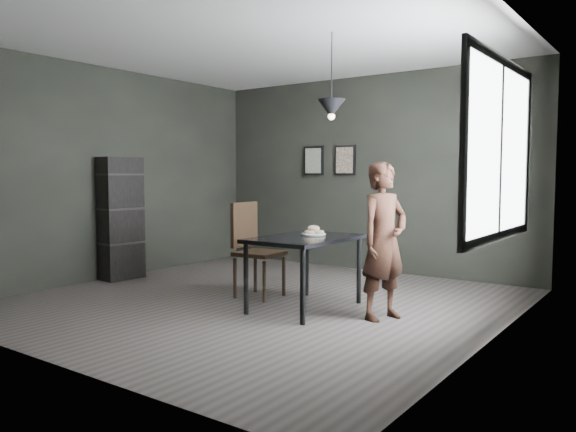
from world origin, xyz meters
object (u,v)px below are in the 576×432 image
Objects in this scene: woman at (384,241)px; wood_chair at (253,243)px; white_plate at (314,235)px; cafe_table at (305,244)px; shelf_unit at (121,218)px; pendant_lamp at (331,108)px.

wood_chair is (-1.67, 0.05, -0.14)m from woman.
white_plate is 0.83m from woman.
white_plate reaches higher than cafe_table.
white_plate is at bearing -4.51° from wood_chair.
pendant_lamp is at bearing 7.32° from shelf_unit.
pendant_lamp is at bearing 109.14° from woman.
pendant_lamp reaches higher than wood_chair.
woman reaches higher than white_plate.
woman is 0.93× the size of shelf_unit.
wood_chair is 1.80m from pendant_lamp.
wood_chair is 1.24× the size of pendant_lamp.
wood_chair is 0.66× the size of shelf_unit.
wood_chair is at bearing 169.33° from cafe_table.
woman is 1.75× the size of pendant_lamp.
white_plate is 2.94m from shelf_unit.
shelf_unit is 3.41m from pendant_lamp.
shelf_unit is 1.87× the size of pendant_lamp.
woman is 1.67m from wood_chair.
cafe_table is at bearing -158.20° from pendant_lamp.
pendant_lamp is (1.07, -0.06, 1.44)m from wood_chair.
wood_chair is (-0.84, 0.01, -0.15)m from white_plate.
wood_chair is (-0.82, 0.16, -0.06)m from cafe_table.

